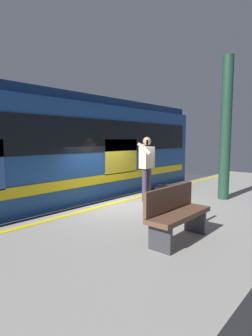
{
  "coord_description": "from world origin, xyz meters",
  "views": [
    {
      "loc": [
        5.21,
        5.1,
        2.7
      ],
      "look_at": [
        -0.29,
        0.3,
        1.91
      ],
      "focal_mm": 28.63,
      "sensor_mm": 36.0,
      "label": 1
    }
  ],
  "objects_px": {
    "passenger": "(147,163)",
    "handbag": "(162,192)",
    "station_column": "(226,129)",
    "train_carriage": "(31,149)",
    "bench": "(176,212)"
  },
  "relations": [
    {
      "from": "passenger",
      "to": "bench",
      "type": "relative_size",
      "value": 1.24
    },
    {
      "from": "train_carriage",
      "to": "station_column",
      "type": "bearing_deg",
      "value": 130.82
    },
    {
      "from": "train_carriage",
      "to": "station_column",
      "type": "height_order",
      "value": "station_column"
    },
    {
      "from": "station_column",
      "to": "bench",
      "type": "xyz_separation_m",
      "value": [
        3.63,
        0.61,
        -1.49
      ]
    },
    {
      "from": "handbag",
      "to": "train_carriage",
      "type": "bearing_deg",
      "value": -48.68
    },
    {
      "from": "handbag",
      "to": "bench",
      "type": "bearing_deg",
      "value": 37.46
    },
    {
      "from": "train_carriage",
      "to": "passenger",
      "type": "xyz_separation_m",
      "value": [
        -1.9,
        2.62,
        -0.37
      ]
    },
    {
      "from": "passenger",
      "to": "handbag",
      "type": "distance_m",
      "value": 1.01
    },
    {
      "from": "train_carriage",
      "to": "bench",
      "type": "xyz_separation_m",
      "value": [
        0.07,
        4.72,
        -0.92
      ]
    },
    {
      "from": "train_carriage",
      "to": "bench",
      "type": "bearing_deg",
      "value": 89.11
    },
    {
      "from": "train_carriage",
      "to": "handbag",
      "type": "distance_m",
      "value": 3.9
    },
    {
      "from": "passenger",
      "to": "handbag",
      "type": "height_order",
      "value": "passenger"
    },
    {
      "from": "station_column",
      "to": "bench",
      "type": "height_order",
      "value": "station_column"
    },
    {
      "from": "passenger",
      "to": "handbag",
      "type": "relative_size",
      "value": 4.13
    },
    {
      "from": "station_column",
      "to": "train_carriage",
      "type": "bearing_deg",
      "value": -49.18
    }
  ]
}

